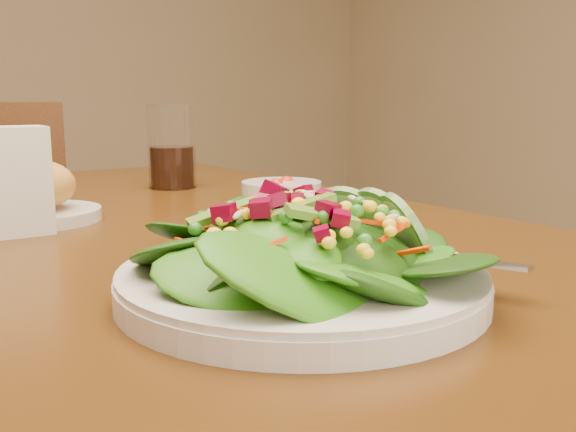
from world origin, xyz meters
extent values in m
cube|color=#42220A|center=(0.00, 0.00, 0.73)|extent=(0.90, 1.40, 0.04)
cylinder|color=#482C16|center=(0.39, 0.64, 0.35)|extent=(0.07, 0.07, 0.71)
cylinder|color=#482C16|center=(0.17, 1.10, 0.20)|extent=(0.04, 0.04, 0.41)
cylinder|color=#482C16|center=(0.11, 0.75, 0.20)|extent=(0.04, 0.04, 0.41)
cylinder|color=silver|center=(0.00, -0.36, 0.76)|extent=(0.31, 0.31, 0.02)
ellipsoid|color=#0D3808|center=(0.00, -0.36, 0.79)|extent=(0.21, 0.21, 0.05)
cube|color=silver|center=(0.13, -0.39, 0.77)|extent=(0.05, 0.18, 0.01)
cylinder|color=silver|center=(-0.09, 0.12, 0.76)|extent=(0.17, 0.17, 0.02)
ellipsoid|color=#B88A34|center=(-0.09, 0.12, 0.80)|extent=(0.10, 0.10, 0.07)
cylinder|color=silver|center=(0.26, 0.05, 0.77)|extent=(0.13, 0.13, 0.04)
sphere|color=red|center=(0.28, 0.06, 0.78)|extent=(0.03, 0.03, 0.03)
sphere|color=red|center=(0.25, 0.05, 0.78)|extent=(0.03, 0.03, 0.03)
cylinder|color=silver|center=(0.20, 0.32, 0.83)|extent=(0.09, 0.09, 0.15)
cylinder|color=black|center=(0.20, 0.32, 0.79)|extent=(0.08, 0.08, 0.08)
cube|color=white|center=(-0.15, 0.05, 0.82)|extent=(0.10, 0.06, 0.13)
cube|color=white|center=(-0.15, 0.05, 0.83)|extent=(0.09, 0.05, 0.11)
camera|label=1|loc=(-0.31, -0.78, 0.92)|focal=40.00mm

